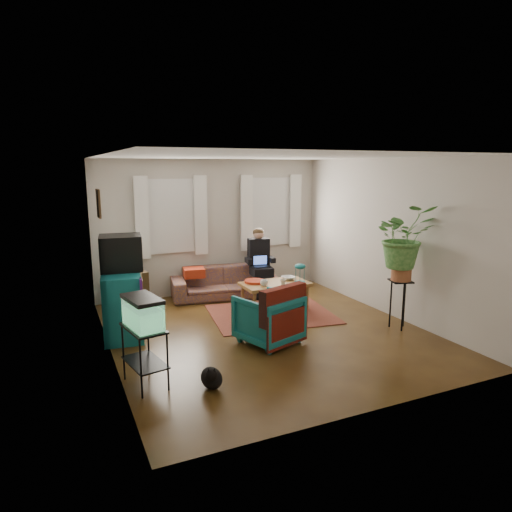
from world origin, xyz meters
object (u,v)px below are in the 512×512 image
plant_stand (399,304)px  side_table (132,290)px  dresser (122,303)px  aquarium_stand (145,356)px  sofa (224,277)px  armchair (268,316)px  coffee_table (275,296)px

plant_stand → side_table: bearing=142.8°
dresser → side_table: bearing=82.0°
dresser → aquarium_stand: size_ratio=1.55×
side_table → aquarium_stand: 3.01m
sofa → armchair: 2.44m
side_table → coffee_table: (2.26, -1.08, -0.09)m
armchair → plant_stand: size_ratio=1.02×
dresser → plant_stand: dresser is taller
dresser → coffee_table: 2.62m
side_table → coffee_table: size_ratio=0.57×
sofa → armchair: (-0.23, -2.43, 0.00)m
side_table → armchair: (1.49, -2.40, 0.06)m
sofa → side_table: (-1.72, -0.03, -0.05)m
sofa → aquarium_stand: bearing=-115.8°
aquarium_stand → sofa: bearing=44.5°
dresser → plant_stand: bearing=-13.2°
sofa → coffee_table: (0.54, -1.10, -0.15)m
aquarium_stand → plant_stand: size_ratio=0.91×
side_table → dresser: dresser is taller
sofa → dresser: bearing=-139.8°
sofa → coffee_table: bearing=-55.4°
side_table → armchair: armchair is taller
coffee_table → plant_stand: 2.10m
armchair → coffee_table: 1.54m
coffee_table → plant_stand: bearing=-51.4°
sofa → plant_stand: sofa is taller
coffee_table → sofa: bearing=115.7°
side_table → plant_stand: 4.49m
sofa → plant_stand: 3.30m
sofa → side_table: bearing=-170.4°
side_table → armchair: size_ratio=0.86×
dresser → armchair: 2.17m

